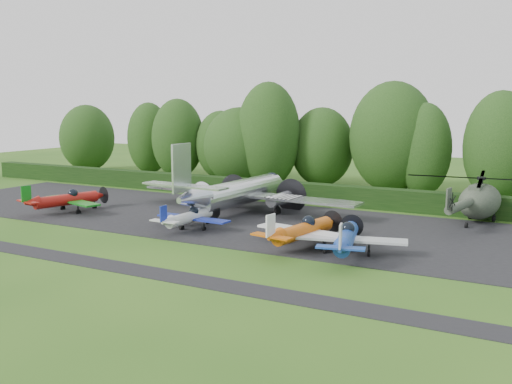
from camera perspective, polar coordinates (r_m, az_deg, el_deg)
The scene contains 20 objects.
ground at distance 40.34m, azimuth -7.09°, elevation -5.50°, with size 160.00×160.00×0.00m, color #285317.
apron at distance 48.62m, azimuth -0.26°, elevation -2.97°, with size 70.00×18.00×0.01m, color black.
taxiway_verge at distance 35.80m, azimuth -12.70°, elevation -7.50°, with size 70.00×2.00×0.00m, color black.
hedgerow at distance 58.35m, azimuth 4.91°, elevation -1.03°, with size 90.00×1.60×2.00m, color black.
transport_plane at distance 51.75m, azimuth -1.80°, elevation -0.03°, with size 22.25×17.06×7.13m.
light_plane_red at distance 55.24m, azimuth -18.40°, elevation -0.71°, with size 7.66×8.06×2.95m.
light_plane_white at distance 45.54m, azimuth -6.64°, elevation -2.51°, with size 6.47×6.81×2.49m.
light_plane_orange at distance 39.73m, azimuth 4.77°, elevation -3.83°, with size 7.82×8.23×3.01m.
light_plane_blue at distance 37.84m, azimuth 9.05°, elevation -4.55°, with size 7.81×8.21×3.00m.
helicopter at distance 51.56m, azimuth 21.49°, elevation -0.57°, with size 11.99×14.03×3.86m.
tree_1 at distance 66.13m, azimuth 13.47°, elevation 5.36°, with size 9.60×9.60×12.50m.
tree_2 at distance 78.22m, azimuth -7.82°, elevation 5.34°, with size 7.10×7.10×10.67m.
tree_3 at distance 83.66m, azimuth -10.64°, elevation 5.32°, with size 6.19×6.19×10.19m.
tree_4 at distance 64.50m, azimuth 16.46°, elevation 4.09°, with size 5.84×5.84×10.11m.
tree_5 at distance 68.19m, azimuth 1.24°, elevation 5.72°, with size 7.63×7.63×12.56m.
tree_6 at distance 89.10m, azimuth -16.54°, elevation 5.20°, with size 8.03×8.03×9.85m.
tree_7 at distance 76.22m, azimuth -3.52°, elevation 4.72°, with size 6.75×6.75×9.09m.
tree_9 at distance 63.19m, azimuth 23.19°, elevation 4.21°, with size 7.22×7.22×11.33m.
tree_10 at distance 69.78m, azimuth 6.61°, elevation 4.50°, with size 7.65×7.65×9.57m.
tree_11 at distance 70.18m, azimuth -1.65°, elevation 4.58°, with size 8.83×8.83×9.57m.
Camera 1 is at (22.74, -31.81, 9.90)m, focal length 40.00 mm.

